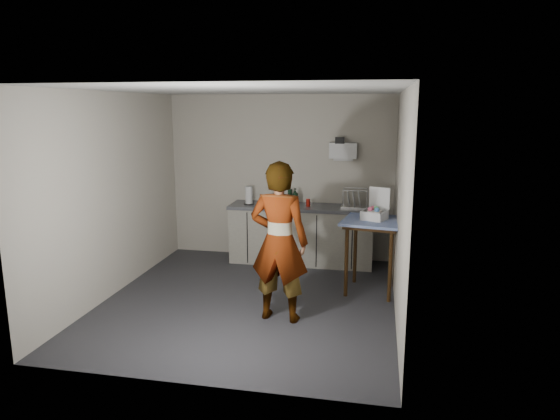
% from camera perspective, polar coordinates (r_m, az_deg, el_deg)
% --- Properties ---
extents(ground, '(4.00, 4.00, 0.00)m').
position_cam_1_polar(ground, '(6.44, -3.49, -10.25)').
color(ground, '#26252A').
rests_on(ground, ground).
extents(wall_back, '(3.60, 0.02, 2.60)m').
position_cam_1_polar(wall_back, '(7.99, 0.01, 3.75)').
color(wall_back, beige).
rests_on(wall_back, ground).
extents(wall_right, '(0.02, 4.00, 2.60)m').
position_cam_1_polar(wall_right, '(5.88, 13.46, 0.54)').
color(wall_right, beige).
rests_on(wall_right, ground).
extents(wall_left, '(0.02, 4.00, 2.60)m').
position_cam_1_polar(wall_left, '(6.76, -18.49, 1.67)').
color(wall_left, beige).
rests_on(wall_left, ground).
extents(ceiling, '(3.60, 4.00, 0.01)m').
position_cam_1_polar(ceiling, '(5.98, -3.80, 13.49)').
color(ceiling, silver).
rests_on(ceiling, wall_back).
extents(kitchen_counter, '(2.24, 0.62, 0.91)m').
position_cam_1_polar(kitchen_counter, '(7.82, 2.48, -2.97)').
color(kitchen_counter, black).
rests_on(kitchen_counter, ground).
extents(wall_shelf, '(0.42, 0.18, 0.37)m').
position_cam_1_polar(wall_shelf, '(7.74, 7.24, 6.73)').
color(wall_shelf, white).
rests_on(wall_shelf, ground).
extents(side_table, '(0.86, 0.86, 0.98)m').
position_cam_1_polar(side_table, '(6.58, 10.57, -2.17)').
color(side_table, '#39210D').
rests_on(side_table, ground).
extents(standing_man, '(0.71, 0.50, 1.83)m').
position_cam_1_polar(standing_man, '(5.62, -0.10, -3.68)').
color(standing_man, '#B2A593').
rests_on(standing_man, ground).
extents(soap_bottle, '(0.14, 0.14, 0.27)m').
position_cam_1_polar(soap_bottle, '(7.68, 1.73, 1.50)').
color(soap_bottle, black).
rests_on(soap_bottle, kitchen_counter).
extents(soda_can, '(0.06, 0.06, 0.12)m').
position_cam_1_polar(soda_can, '(7.65, 3.23, 0.85)').
color(soda_can, red).
rests_on(soda_can, kitchen_counter).
extents(dark_bottle, '(0.07, 0.07, 0.24)m').
position_cam_1_polar(dark_bottle, '(7.79, 1.13, 1.53)').
color(dark_bottle, black).
rests_on(dark_bottle, kitchen_counter).
extents(paper_towel, '(0.16, 0.16, 0.29)m').
position_cam_1_polar(paper_towel, '(7.80, -3.57, 1.64)').
color(paper_towel, black).
rests_on(paper_towel, kitchen_counter).
extents(dish_rack, '(0.40, 0.30, 0.28)m').
position_cam_1_polar(dish_rack, '(7.67, 8.51, 0.81)').
color(dish_rack, silver).
rests_on(dish_rack, kitchen_counter).
extents(bakery_box, '(0.37, 0.38, 0.40)m').
position_cam_1_polar(bakery_box, '(6.58, 10.80, -0.27)').
color(bakery_box, white).
rests_on(bakery_box, side_table).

